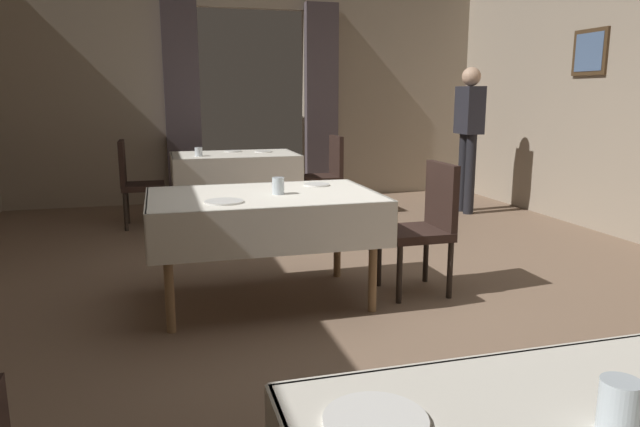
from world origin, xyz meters
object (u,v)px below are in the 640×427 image
Objects in this scene: plate_mid_a at (224,202)px; plate_far_b at (264,152)px; dining_table_far at (235,163)px; chair_mid_right at (425,221)px; person_waiter_by_doorway at (469,127)px; chair_far_right at (327,171)px; plate_mid_b at (317,185)px; plate_far_a at (233,151)px; glass_far_c at (199,152)px; dining_table_mid at (264,207)px; glass_near_c at (619,406)px; plate_near_b at (376,421)px; glass_mid_c at (278,186)px; chair_far_left at (135,179)px.

plate_mid_a is 1.18× the size of plate_far_b.
plate_mid_a is at bearing -98.49° from dining_table_far.
chair_mid_right is 0.54× the size of person_waiter_by_doorway.
plate_mid_b is (-0.81, -2.51, 0.24)m from chair_far_right.
chair_mid_right reaches higher than plate_far_a.
person_waiter_by_doorway reaches higher than plate_far_a.
plate_mid_a is 2.48× the size of glass_far_c.
dining_table_far is at bearing 96.26° from plate_mid_b.
plate_mid_a is at bearing -138.40° from dining_table_mid.
plate_mid_a is at bearing -90.93° from glass_far_c.
glass_near_c is at bearing -86.54° from dining_table_mid.
plate_far_a is (-1.07, 0.25, 0.24)m from chair_far_right.
plate_near_b and plate_far_b have the same top height.
plate_mid_a is at bearing -151.13° from glass_mid_c.
chair_mid_right is (0.98, -2.89, -0.13)m from dining_table_far.
plate_near_b is 2.77m from glass_mid_c.
chair_mid_right reaches higher than glass_near_c.
chair_far_right is at bearing 67.66° from glass_mid_c.
plate_mid_b is at bearing 34.92° from plate_mid_a.
dining_table_far is 2.83m from glass_mid_c.
plate_far_b is (1.44, 0.21, 0.24)m from chair_far_left.
chair_far_left is at bearing 126.68° from chair_mid_right.
glass_near_c is (1.10, -5.61, 0.29)m from chair_far_left.
plate_far_b is (-0.63, 2.98, 0.24)m from chair_mid_right.
plate_far_a is (0.00, 5.96, -0.05)m from glass_near_c.
chair_far_right is (1.25, 2.76, -0.14)m from dining_table_mid.
glass_near_c is at bearing -116.94° from person_waiter_by_doorway.
dining_table_far is 14.57× the size of glass_far_c.
plate_far_b is (0.81, 3.13, 0.00)m from plate_mid_a.
plate_near_b is (-1.41, -2.69, 0.24)m from chair_mid_right.
dining_table_mid is at bearing -140.29° from person_waiter_by_doorway.
person_waiter_by_doorway is (3.16, 5.20, 0.27)m from plate_near_b.
chair_far_right is at bearing 2.59° from chair_far_left.
chair_mid_right is 0.83m from plate_mid_b.
dining_table_mid is 0.52m from plate_mid_b.
plate_far_a is (-0.96, 3.12, 0.24)m from chair_mid_right.
glass_near_c reaches higher than glass_far_c.
chair_far_left is 8.84× the size of glass_near_c.
glass_near_c is at bearing -108.82° from chair_mid_right.
plate_mid_b is at bearing -84.63° from plate_far_a.
glass_far_c reaches higher than plate_far_b.
dining_table_far is 0.26m from plate_far_a.
chair_far_left reaches higher than plate_mid_a.
dining_table_mid is at bearing 174.72° from chair_mid_right.
glass_far_c is 0.06× the size of person_waiter_by_doorway.
plate_near_b is at bearing -83.21° from chair_far_left.
plate_near_b is (-0.43, -5.57, 0.11)m from dining_table_far.
glass_far_c is (-0.42, 5.55, -0.00)m from glass_near_c.
dining_table_mid is 2.81m from plate_near_b.
plate_mid_a reaches higher than dining_table_mid.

